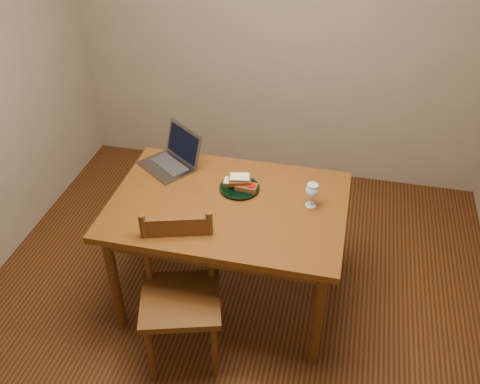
% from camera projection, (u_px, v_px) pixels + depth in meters
% --- Properties ---
extents(floor, '(3.20, 3.20, 0.02)m').
position_uv_depth(floor, '(232.00, 307.00, 3.32)').
color(floor, black).
rests_on(floor, ground).
extents(back_wall, '(3.20, 0.02, 2.60)m').
position_uv_depth(back_wall, '(284.00, 15.00, 3.81)').
color(back_wall, gray).
rests_on(back_wall, floor).
extents(table, '(1.30, 0.90, 0.74)m').
position_uv_depth(table, '(228.00, 215.00, 3.00)').
color(table, '#4D220C').
rests_on(table, floor).
extents(chair, '(0.51, 0.50, 0.44)m').
position_uv_depth(chair, '(180.00, 289.00, 2.78)').
color(chair, '#3A1E0C').
rests_on(chair, floor).
extents(plate, '(0.23, 0.23, 0.02)m').
position_uv_depth(plate, '(239.00, 188.00, 3.05)').
color(plate, black).
rests_on(plate, table).
extents(sandwich_cheese, '(0.11, 0.07, 0.03)m').
position_uv_depth(sandwich_cheese, '(233.00, 182.00, 3.05)').
color(sandwich_cheese, '#381E0C').
rests_on(sandwich_cheese, plate).
extents(sandwich_tomato, '(0.13, 0.08, 0.04)m').
position_uv_depth(sandwich_tomato, '(247.00, 186.00, 3.01)').
color(sandwich_tomato, '#381E0C').
rests_on(sandwich_tomato, plate).
extents(sandwich_top, '(0.14, 0.10, 0.04)m').
position_uv_depth(sandwich_top, '(240.00, 180.00, 3.02)').
color(sandwich_top, '#381E0C').
rests_on(sandwich_top, plate).
extents(milk_glass, '(0.07, 0.07, 0.14)m').
position_uv_depth(milk_glass, '(312.00, 195.00, 2.89)').
color(milk_glass, white).
rests_on(milk_glass, table).
extents(laptop, '(0.42, 0.41, 0.22)m').
position_uv_depth(laptop, '(174.00, 156.00, 3.23)').
color(laptop, slate).
rests_on(laptop, table).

